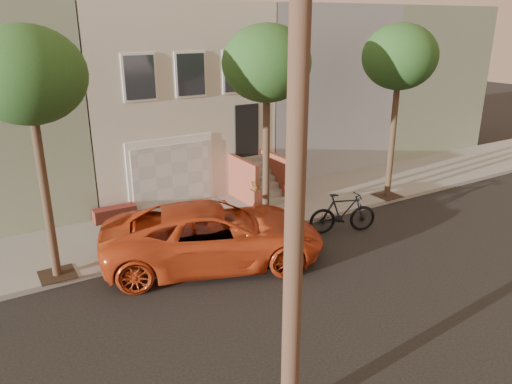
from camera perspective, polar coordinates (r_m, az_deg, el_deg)
ground at (r=12.84m, az=6.75°, el=-11.16°), size 90.00×90.00×0.00m
sidewalk at (r=16.88m, az=-4.38°, el=-3.08°), size 40.00×3.70×0.15m
house_row at (r=21.21m, az=-11.95°, el=11.17°), size 33.10×11.70×7.00m
tree_left at (r=12.68m, az=-25.00°, el=12.01°), size 2.70×2.57×6.30m
tree_mid at (r=14.90m, az=1.27°, el=14.56°), size 2.70×2.57×6.30m
tree_right at (r=18.43m, az=16.37°, el=14.72°), size 2.70×2.57×6.30m
pickup_truck at (r=13.74m, az=-4.92°, el=-4.97°), size 6.72×4.68×1.71m
motorcycle at (r=15.96m, az=10.06°, el=-2.41°), size 2.29×1.35×1.33m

